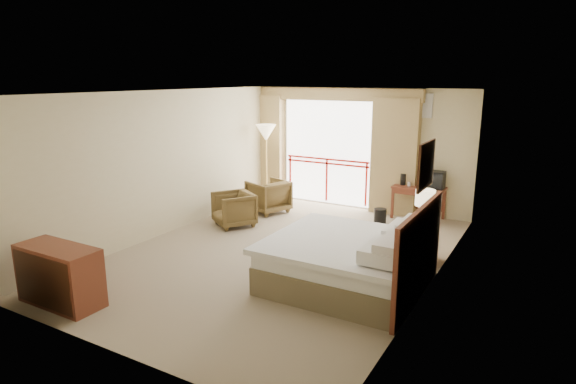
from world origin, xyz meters
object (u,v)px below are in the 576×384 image
Objects in this scene: desk at (419,193)px; wastebasket at (380,216)px; floor_lamp at (266,136)px; tv at (434,180)px; nightstand at (421,242)px; armchair_far at (268,212)px; table_lamp at (425,198)px; side_table at (231,202)px; dresser at (59,276)px; bed at (350,260)px; armchair_near at (234,225)px.

desk reaches higher than wastebasket.
desk is 3.70m from floor_lamp.
nightstand is at bearing -98.28° from tv.
nightstand is 0.75× the size of armchair_far.
table_lamp is 1.13× the size of side_table.
armchair_far is at bearing 162.88° from table_lamp.
dresser is at bearing -135.68° from tv.
floor_lamp is (-2.95, 0.33, 1.44)m from wastebasket.
floor_lamp is at bearing 153.40° from nightstand.
bed reaches higher than armchair_near.
armchair_far is at bearing 88.71° from dresser.
nightstand is at bearing -5.57° from side_table.
floor_lamp is at bearing 156.14° from table_lamp.
tv is 4.25m from side_table.
dresser is at bearing -135.56° from nightstand.
tv is 4.20m from armchair_near.
floor_lamp reaches higher than wastebasket.
nightstand is at bearing 93.47° from armchair_far.
floor_lamp is at bearing 92.36° from side_table.
bed is at bearing -112.03° from table_lamp.
nightstand is at bearing 33.54° from armchair_near.
side_table is at bearing 172.26° from nightstand.
nightstand reaches higher than armchair_near.
armchair_far is at bearing -178.82° from tv.
side_table is at bearing -170.57° from tv.
armchair_near is 0.63× the size of dresser.
tv is at bearing 60.85° from dresser.
tv is (0.30, -0.05, 0.33)m from desk.
table_lamp reaches higher than nightstand.
nightstand is 0.32× the size of floor_lamp.
side_table is (-3.76, -1.91, -0.53)m from tv.
nightstand is 0.50× the size of dresser.
floor_lamp reaches higher than armchair_far.
side_table reaches higher than armchair_far.
dresser reaches higher than nightstand.
tv is 0.81× the size of side_table.
armchair_far is (-3.70, 1.19, -0.30)m from nightstand.
bed is 4.31× the size of side_table.
side_table is (-3.50, 1.90, -0.04)m from bed.
side_table is (-4.13, 0.35, -0.69)m from table_lamp.
table_lamp is at bearing -4.88° from side_table.
desk is 2.15× the size of side_table.
table_lamp is 1.40× the size of tv.
wastebasket is (-0.87, -0.74, -0.71)m from tv.
floor_lamp is at bearing -170.06° from desk.
nightstand is 3.78m from armchair_near.
nightstand is 2.01m from wastebasket.
bed is 3.87m from desk.
desk is (-0.68, 2.31, -0.49)m from table_lamp.
armchair_far is 0.96m from side_table.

